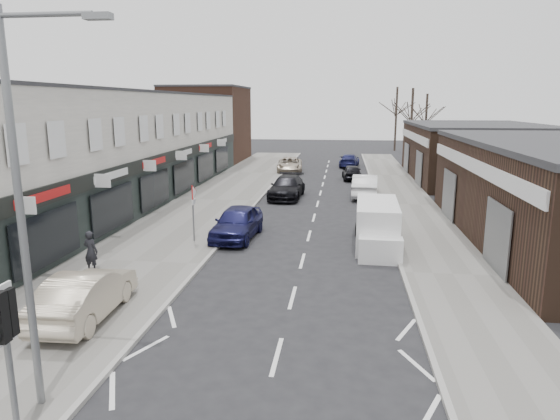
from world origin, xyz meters
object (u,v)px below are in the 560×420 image
(street_lamp, at_px, (27,195))
(parked_car_left_b, at_px, (287,187))
(white_van, at_px, (377,226))
(parked_car_right_c, at_px, (349,160))
(parked_car_left_a, at_px, (237,223))
(sedan_on_pavement, at_px, (86,294))
(warning_sign, at_px, (193,197))
(parked_car_left_c, at_px, (290,165))
(traffic_light, at_px, (4,328))
(parked_car_right_a, at_px, (365,186))
(parked_car_right_b, at_px, (352,172))
(pedestrian, at_px, (91,251))

(street_lamp, xyz_separation_m, parked_car_left_b, (2.33, 24.61, -3.88))
(street_lamp, bearing_deg, white_van, 60.05)
(parked_car_left_b, bearing_deg, parked_car_right_c, 78.66)
(parked_car_left_a, distance_m, parked_car_left_b, 10.75)
(sedan_on_pavement, bearing_deg, warning_sign, -97.12)
(street_lamp, bearing_deg, parked_car_left_c, 88.29)
(traffic_light, relative_size, white_van, 0.59)
(parked_car_right_a, distance_m, parked_car_right_b, 8.00)
(parked_car_right_b, bearing_deg, pedestrian, 65.06)
(parked_car_left_c, height_order, parked_car_right_c, parked_car_left_c)
(traffic_light, xyz_separation_m, warning_sign, (-0.76, 14.02, -0.21))
(traffic_light, xyz_separation_m, parked_car_left_a, (1.00, 15.15, -1.64))
(parked_car_left_b, bearing_deg, parked_car_left_c, 97.75)
(traffic_light, xyz_separation_m, white_van, (7.56, 14.55, -1.46))
(white_van, bearing_deg, traffic_light, -115.52)
(parked_car_left_a, relative_size, parked_car_right_c, 1.01)
(sedan_on_pavement, height_order, parked_car_left_c, sedan_on_pavement)
(warning_sign, relative_size, parked_car_left_c, 0.55)
(warning_sign, relative_size, pedestrian, 1.70)
(warning_sign, relative_size, parked_car_right_c, 0.60)
(street_lamp, bearing_deg, warning_sign, 92.84)
(pedestrian, height_order, parked_car_right_b, pedestrian)
(parked_car_right_b, bearing_deg, white_van, 89.02)
(parked_car_right_a, bearing_deg, parked_car_right_c, -83.81)
(warning_sign, distance_m, parked_car_right_a, 15.35)
(parked_car_left_a, xyz_separation_m, parked_car_right_a, (6.50, 11.73, 0.01))
(parked_car_left_b, xyz_separation_m, parked_car_right_b, (4.53, 9.01, -0.10))
(street_lamp, relative_size, parked_car_right_a, 1.68)
(parked_car_right_b, bearing_deg, parked_car_left_c, -38.58)
(pedestrian, bearing_deg, warning_sign, -108.26)
(street_lamp, bearing_deg, parked_car_right_a, 73.44)
(parked_car_left_a, bearing_deg, parked_car_right_b, 77.25)
(warning_sign, distance_m, sedan_on_pavement, 8.73)
(street_lamp, bearing_deg, parked_car_right_b, 78.47)
(street_lamp, xyz_separation_m, pedestrian, (-3.25, 8.13, -3.70))
(parked_car_left_c, xyz_separation_m, parked_car_right_b, (5.73, -4.06, -0.04))
(warning_sign, height_order, parked_car_right_b, warning_sign)
(parked_car_right_a, bearing_deg, pedestrian, 61.29)
(white_van, relative_size, parked_car_left_a, 1.15)
(warning_sign, distance_m, parked_car_right_c, 30.60)
(traffic_light, xyz_separation_m, parked_car_right_b, (6.73, 34.83, -1.77))
(pedestrian, height_order, parked_car_left_c, pedestrian)
(street_lamp, distance_m, parked_car_left_c, 37.90)
(parked_car_left_c, relative_size, parked_car_right_c, 1.10)
(traffic_light, xyz_separation_m, parked_car_right_a, (7.50, 26.87, -1.63))
(parked_car_left_c, bearing_deg, parked_car_left_a, -94.56)
(traffic_light, relative_size, parked_car_left_a, 0.68)
(warning_sign, bearing_deg, parked_car_right_a, 57.28)
(white_van, bearing_deg, parked_car_left_a, 176.73)
(pedestrian, bearing_deg, white_van, -143.55)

